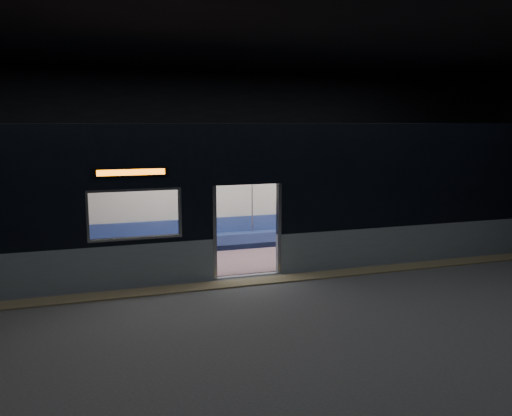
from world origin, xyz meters
TOP-DOWN VIEW (x-y plane):
  - station_floor at (0.00, 0.00)m, footprint 24.00×14.00m
  - station_envelope at (0.00, 0.00)m, footprint 24.00×14.00m
  - tactile_strip at (0.00, 0.55)m, footprint 22.80×0.50m
  - metro_car at (-0.00, 2.54)m, footprint 18.00×3.04m
  - passenger at (4.80, 3.55)m, footprint 0.37×0.64m
  - handbag at (4.85, 3.34)m, footprint 0.31×0.29m
  - transit_map at (5.00, 3.85)m, footprint 1.08×0.03m

SIDE VIEW (x-z plane):
  - station_floor at x=0.00m, z-range -0.01..0.00m
  - tactile_strip at x=0.00m, z-range 0.00..0.03m
  - handbag at x=4.85m, z-range 0.60..0.72m
  - passenger at x=4.80m, z-range 0.12..1.42m
  - transit_map at x=5.00m, z-range 1.15..1.85m
  - metro_car at x=0.00m, z-range 0.17..3.52m
  - station_envelope at x=0.00m, z-range 1.16..6.16m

